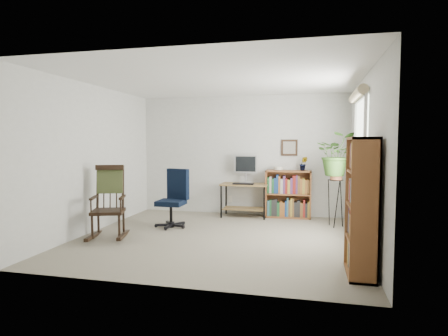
% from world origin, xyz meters
% --- Properties ---
extents(floor, '(4.20, 4.00, 0.00)m').
position_xyz_m(floor, '(0.00, 0.00, 0.00)').
color(floor, gray).
rests_on(floor, ground).
extents(ceiling, '(4.20, 4.00, 0.00)m').
position_xyz_m(ceiling, '(0.00, 0.00, 2.40)').
color(ceiling, white).
rests_on(ceiling, ground).
extents(wall_back, '(4.20, 0.00, 2.40)m').
position_xyz_m(wall_back, '(0.00, 2.00, 1.20)').
color(wall_back, silver).
rests_on(wall_back, ground).
extents(wall_front, '(4.20, 0.00, 2.40)m').
position_xyz_m(wall_front, '(0.00, -2.00, 1.20)').
color(wall_front, silver).
rests_on(wall_front, ground).
extents(wall_left, '(0.00, 4.00, 2.40)m').
position_xyz_m(wall_left, '(-2.10, 0.00, 1.20)').
color(wall_left, silver).
rests_on(wall_left, ground).
extents(wall_right, '(0.00, 4.00, 2.40)m').
position_xyz_m(wall_right, '(2.10, 0.00, 1.20)').
color(wall_right, silver).
rests_on(wall_right, ground).
extents(window, '(0.12, 1.20, 1.50)m').
position_xyz_m(window, '(2.06, 0.30, 1.40)').
color(window, white).
rests_on(window, wall_right).
extents(desk, '(0.91, 0.50, 0.65)m').
position_xyz_m(desk, '(0.11, 1.70, 0.33)').
color(desk, olive).
rests_on(desk, floor).
extents(monitor, '(0.46, 0.16, 0.56)m').
position_xyz_m(monitor, '(0.11, 1.84, 0.93)').
color(monitor, '#BBBCC0').
rests_on(monitor, desk).
extents(keyboard, '(0.40, 0.15, 0.02)m').
position_xyz_m(keyboard, '(0.11, 1.58, 0.67)').
color(keyboard, black).
rests_on(keyboard, desk).
extents(office_chair, '(0.69, 0.69, 1.02)m').
position_xyz_m(office_chair, '(-0.97, 0.53, 0.51)').
color(office_chair, black).
rests_on(office_chair, floor).
extents(rocking_chair, '(0.88, 1.11, 1.13)m').
position_xyz_m(rocking_chair, '(-1.64, -0.38, 0.57)').
color(rocking_chair, black).
rests_on(rocking_chair, floor).
extents(low_bookshelf, '(0.87, 0.29, 0.92)m').
position_xyz_m(low_bookshelf, '(0.95, 1.82, 0.46)').
color(low_bookshelf, brown).
rests_on(low_bookshelf, floor).
extents(tall_bookshelf, '(0.29, 0.67, 1.53)m').
position_xyz_m(tall_bookshelf, '(1.92, -1.18, 0.76)').
color(tall_bookshelf, brown).
rests_on(tall_bookshelf, floor).
extents(plant_stand, '(0.29, 0.29, 0.96)m').
position_xyz_m(plant_stand, '(1.80, 1.22, 0.48)').
color(plant_stand, black).
rests_on(plant_stand, floor).
extents(spider_plant, '(1.69, 1.88, 1.46)m').
position_xyz_m(spider_plant, '(1.80, 1.22, 1.62)').
color(spider_plant, '#3A6824').
rests_on(spider_plant, plant_stand).
extents(potted_plant_small, '(0.13, 0.24, 0.11)m').
position_xyz_m(potted_plant_small, '(1.23, 1.83, 0.98)').
color(potted_plant_small, '#3A6824').
rests_on(potted_plant_small, low_bookshelf).
extents(framed_picture, '(0.32, 0.04, 0.32)m').
position_xyz_m(framed_picture, '(0.95, 1.97, 1.36)').
color(framed_picture, black).
rests_on(framed_picture, wall_back).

